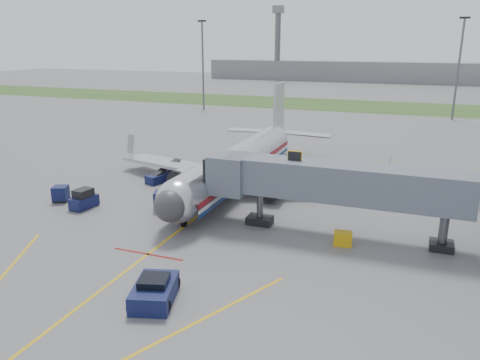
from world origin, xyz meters
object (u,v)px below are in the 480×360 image
(belt_loader, at_px, (162,177))
(ramp_worker, at_px, (181,170))
(airliner, at_px, (238,163))
(pushback_tug, at_px, (154,291))
(baggage_tug, at_px, (84,200))

(belt_loader, height_order, ramp_worker, belt_loader)
(airliner, height_order, belt_loader, airliner)
(pushback_tug, bearing_deg, baggage_tug, 140.88)
(ramp_worker, bearing_deg, pushback_tug, -99.39)
(pushback_tug, xyz_separation_m, baggage_tug, (-15.37, 12.50, 0.17))
(pushback_tug, height_order, belt_loader, belt_loader)
(airliner, relative_size, ramp_worker, 22.53)
(belt_loader, bearing_deg, ramp_worker, 65.66)
(pushback_tug, xyz_separation_m, ramp_worker, (-11.69, 25.75, 0.11))
(airliner, relative_size, pushback_tug, 8.04)
(airliner, bearing_deg, baggage_tug, -132.48)
(belt_loader, bearing_deg, pushback_tug, -61.00)
(pushback_tug, relative_size, baggage_tug, 1.54)
(pushback_tug, height_order, baggage_tug, baggage_tug)
(belt_loader, xyz_separation_m, ramp_worker, (1.16, 2.57, 0.24))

